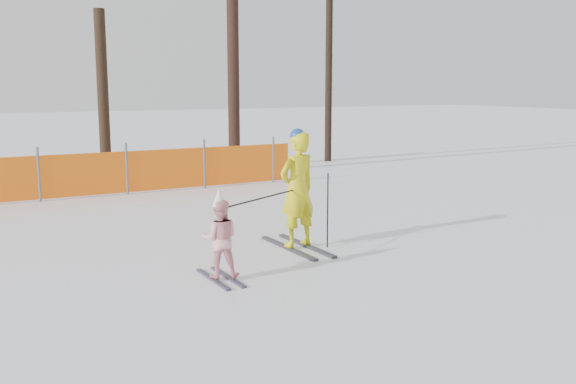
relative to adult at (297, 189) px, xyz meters
name	(u,v)px	position (x,y,z in m)	size (l,w,h in m)	color
ground	(304,263)	(-0.36, -0.84, -0.97)	(120.00, 120.00, 0.00)	white
adult	(297,189)	(0.00, 0.00, 0.00)	(0.75, 1.70, 1.94)	black
child	(220,238)	(-1.76, -0.96, -0.39)	(0.64, 1.06, 1.25)	black
ski_poles	(290,204)	(-0.34, -0.37, -0.14)	(2.12, 0.86, 1.22)	black
tree_trunks	(221,71)	(2.73, 9.33, 2.07)	(8.00, 1.58, 6.90)	black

